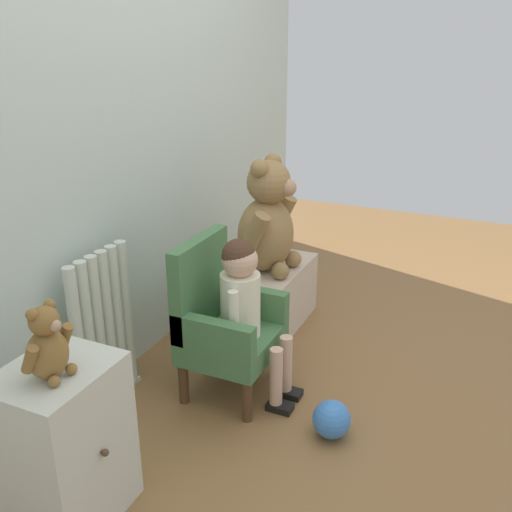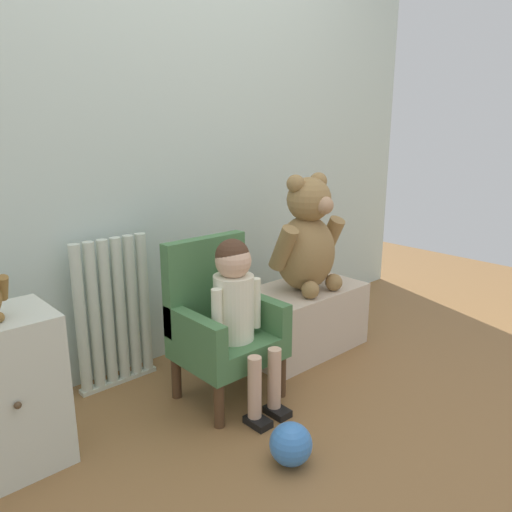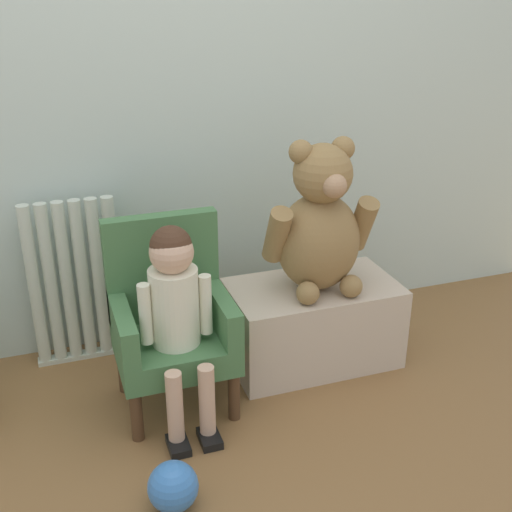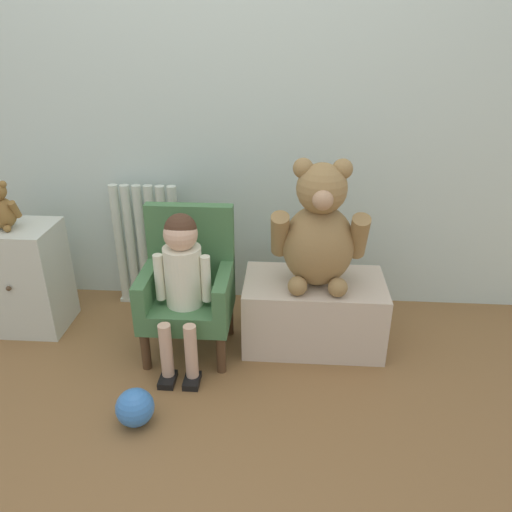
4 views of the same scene
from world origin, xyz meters
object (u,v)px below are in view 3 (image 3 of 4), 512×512
at_px(low_bench, 312,323).
at_px(radiator, 75,283).
at_px(child_figure, 176,299).
at_px(large_teddy_bear, 320,226).
at_px(child_armchair, 171,319).
at_px(toy_ball, 173,487).

bearing_deg(low_bench, radiator, 159.96).
distance_m(child_figure, large_teddy_bear, 0.64).
height_order(radiator, child_armchair, child_armchair).
height_order(child_armchair, low_bench, child_armchair).
bearing_deg(toy_ball, radiator, 100.64).
relative_size(radiator, toy_ball, 4.48).
xyz_separation_m(low_bench, toy_ball, (-0.72, -0.62, -0.09)).
xyz_separation_m(low_bench, large_teddy_bear, (0.01, -0.02, 0.43)).
bearing_deg(large_teddy_bear, child_armchair, -175.19).
xyz_separation_m(radiator, low_bench, (0.90, -0.33, -0.17)).
bearing_deg(radiator, large_teddy_bear, -21.10).
relative_size(large_teddy_bear, toy_ball, 3.88).
height_order(low_bench, large_teddy_bear, large_teddy_bear).
bearing_deg(child_figure, large_teddy_bear, 15.03).
distance_m(child_armchair, child_figure, 0.18).
bearing_deg(child_armchair, child_figure, -90.00).
bearing_deg(large_teddy_bear, radiator, 158.90).
bearing_deg(radiator, child_figure, -59.37).
bearing_deg(large_teddy_bear, child_figure, -164.97).
xyz_separation_m(child_armchair, child_figure, (0.00, -0.11, 0.14)).
distance_m(child_armchair, low_bench, 0.62).
bearing_deg(low_bench, child_armchair, -173.17).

